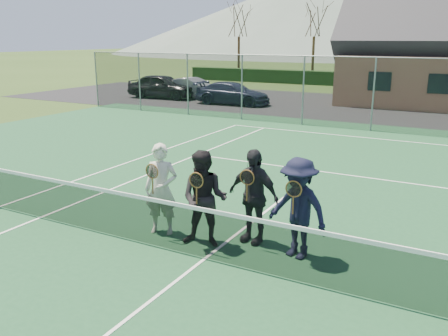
# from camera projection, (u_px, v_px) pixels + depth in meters

# --- Properties ---
(ground) EXTENTS (220.00, 220.00, 0.00)m
(ground) POSITION_uv_depth(u_px,v_px,m) (396.00, 111.00, 25.25)
(ground) COLOR #2D4719
(ground) RESTS_ON ground
(court_surface) EXTENTS (30.00, 30.00, 0.02)m
(court_surface) POSITION_uv_depth(u_px,v_px,m) (205.00, 259.00, 8.30)
(court_surface) COLOR #1C4C2B
(court_surface) RESTS_ON ground
(tarmac_carpark) EXTENTS (40.00, 12.00, 0.01)m
(tarmac_carpark) POSITION_uv_depth(u_px,v_px,m) (323.00, 106.00, 27.09)
(tarmac_carpark) COLOR black
(tarmac_carpark) RESTS_ON ground
(hedge_row) EXTENTS (40.00, 1.20, 1.10)m
(hedge_row) POSITION_uv_depth(u_px,v_px,m) (424.00, 82.00, 35.27)
(hedge_row) COLOR black
(hedge_row) RESTS_ON ground
(hill_west) EXTENTS (110.00, 110.00, 18.00)m
(hill_west) POSITION_uv_depth(u_px,v_px,m) (335.00, 11.00, 97.90)
(hill_west) COLOR #596B5F
(hill_west) RESTS_ON ground
(car_a) EXTENTS (4.63, 2.13, 1.54)m
(car_a) POSITION_uv_depth(u_px,v_px,m) (163.00, 86.00, 30.14)
(car_a) COLOR black
(car_a) RESTS_ON ground
(car_b) EXTENTS (3.98, 1.44, 1.30)m
(car_b) POSITION_uv_depth(u_px,v_px,m) (193.00, 88.00, 29.99)
(car_b) COLOR gray
(car_b) RESTS_ON ground
(car_c) EXTENTS (4.48, 1.98, 1.28)m
(car_c) POSITION_uv_depth(u_px,v_px,m) (233.00, 93.00, 27.35)
(car_c) COLOR #191E33
(car_c) RESTS_ON ground
(court_markings) EXTENTS (11.03, 23.83, 0.01)m
(court_markings) POSITION_uv_depth(u_px,v_px,m) (205.00, 258.00, 8.30)
(court_markings) COLOR white
(court_markings) RESTS_ON court_surface
(tennis_net) EXTENTS (11.68, 0.08, 1.10)m
(tennis_net) POSITION_uv_depth(u_px,v_px,m) (205.00, 231.00, 8.16)
(tennis_net) COLOR slate
(tennis_net) RESTS_ON ground
(perimeter_fence) EXTENTS (30.07, 0.07, 3.02)m
(perimeter_fence) POSITION_uv_depth(u_px,v_px,m) (373.00, 94.00, 19.34)
(perimeter_fence) COLOR slate
(perimeter_fence) RESTS_ON ground
(tree_a) EXTENTS (3.20, 3.20, 7.77)m
(tree_a) POSITION_uv_depth(u_px,v_px,m) (239.00, 14.00, 42.08)
(tree_a) COLOR #341F13
(tree_a) RESTS_ON ground
(tree_b) EXTENTS (3.20, 3.20, 7.77)m
(tree_b) POSITION_uv_depth(u_px,v_px,m) (315.00, 12.00, 38.86)
(tree_b) COLOR #392815
(tree_b) RESTS_ON ground
(player_a) EXTENTS (0.76, 0.61, 1.80)m
(player_a) POSITION_uv_depth(u_px,v_px,m) (161.00, 189.00, 9.19)
(player_a) COLOR beige
(player_a) RESTS_ON court_surface
(player_b) EXTENTS (1.01, 0.87, 1.80)m
(player_b) POSITION_uv_depth(u_px,v_px,m) (204.00, 199.00, 8.63)
(player_b) COLOR black
(player_b) RESTS_ON court_surface
(player_c) EXTENTS (1.11, 0.59, 1.80)m
(player_c) POSITION_uv_depth(u_px,v_px,m) (253.00, 196.00, 8.80)
(player_c) COLOR black
(player_c) RESTS_ON court_surface
(player_d) EXTENTS (1.30, 0.96, 1.80)m
(player_d) POSITION_uv_depth(u_px,v_px,m) (298.00, 208.00, 8.15)
(player_d) COLOR black
(player_d) RESTS_ON court_surface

